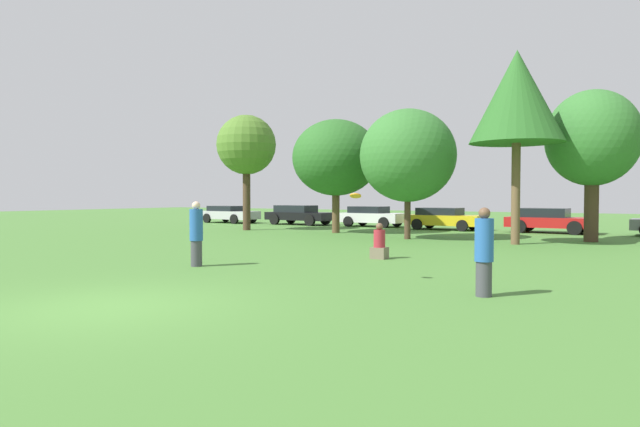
# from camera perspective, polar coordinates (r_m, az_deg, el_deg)

# --- Properties ---
(ground_plane) EXTENTS (120.00, 120.00, 0.00)m
(ground_plane) POSITION_cam_1_polar(r_m,az_deg,el_deg) (9.99, -21.21, -9.06)
(ground_plane) COLOR #477A33
(person_thrower) EXTENTS (0.35, 0.35, 1.73)m
(person_thrower) POSITION_cam_1_polar(r_m,az_deg,el_deg) (14.84, -12.79, -2.08)
(person_thrower) COLOR #3F3F47
(person_thrower) RESTS_ON ground
(person_catcher) EXTENTS (0.34, 0.34, 1.66)m
(person_catcher) POSITION_cam_1_polar(r_m,az_deg,el_deg) (10.58, 16.76, -3.87)
(person_catcher) COLOR #3F3F47
(person_catcher) RESTS_ON ground
(frisbee) EXTENTS (0.26, 0.24, 0.14)m
(frisbee) POSITION_cam_1_polar(r_m,az_deg,el_deg) (11.72, 3.72, 1.86)
(frisbee) COLOR orange
(bystander_sitting) EXTENTS (0.46, 0.38, 1.07)m
(bystander_sitting) POSITION_cam_1_polar(r_m,az_deg,el_deg) (16.35, 6.22, -3.21)
(bystander_sitting) COLOR #726651
(bystander_sitting) RESTS_ON ground
(tree_0) EXTENTS (3.25, 3.25, 6.30)m
(tree_0) POSITION_cam_1_polar(r_m,az_deg,el_deg) (30.31, -7.70, 7.03)
(tree_0) COLOR #473323
(tree_0) RESTS_ON ground
(tree_1) EXTENTS (4.42, 4.42, 5.74)m
(tree_1) POSITION_cam_1_polar(r_m,az_deg,el_deg) (27.78, 1.67, 5.83)
(tree_1) COLOR brown
(tree_1) RESTS_ON ground
(tree_2) EXTENTS (4.15, 4.15, 5.63)m
(tree_2) POSITION_cam_1_polar(r_m,az_deg,el_deg) (24.01, 9.15, 5.98)
(tree_2) COLOR #473323
(tree_2) RESTS_ON ground
(tree_3) EXTENTS (3.57, 3.57, 7.48)m
(tree_3) POSITION_cam_1_polar(r_m,az_deg,el_deg) (22.69, 19.87, 11.34)
(tree_3) COLOR brown
(tree_3) RESTS_ON ground
(tree_4) EXTENTS (3.67, 3.67, 6.17)m
(tree_4) POSITION_cam_1_polar(r_m,az_deg,el_deg) (24.93, 26.57, 6.96)
(tree_4) COLOR #473323
(tree_4) RESTS_ON ground
(parked_car_silver) EXTENTS (4.25, 2.20, 1.18)m
(parked_car_silver) POSITION_cam_1_polar(r_m,az_deg,el_deg) (38.68, -9.48, -0.01)
(parked_car_silver) COLOR #B2B2B7
(parked_car_silver) RESTS_ON ground
(parked_car_black) EXTENTS (4.65, 2.16, 1.26)m
(parked_car_black) POSITION_cam_1_polar(r_m,az_deg,el_deg) (35.66, -2.23, -0.08)
(parked_car_black) COLOR black
(parked_car_black) RESTS_ON ground
(parked_car_white) EXTENTS (3.98, 2.09, 1.24)m
(parked_car_white) POSITION_cam_1_polar(r_m,az_deg,el_deg) (33.41, 5.43, -0.25)
(parked_car_white) COLOR silver
(parked_car_white) RESTS_ON ground
(parked_car_yellow) EXTENTS (4.26, 2.12, 1.22)m
(parked_car_yellow) POSITION_cam_1_polar(r_m,az_deg,el_deg) (31.10, 12.81, -0.48)
(parked_car_yellow) COLOR gold
(parked_car_yellow) RESTS_ON ground
(parked_car_red) EXTENTS (4.23, 2.20, 1.25)m
(parked_car_red) POSITION_cam_1_polar(r_m,az_deg,el_deg) (29.99, 22.75, -0.60)
(parked_car_red) COLOR red
(parked_car_red) RESTS_ON ground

